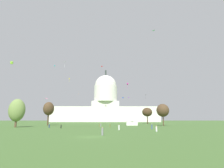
% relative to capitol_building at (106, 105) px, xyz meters
% --- Properties ---
extents(ground_plane, '(800.00, 800.00, 0.00)m').
position_rel_capitol_building_xyz_m(ground_plane, '(1.17, -184.43, -20.96)').
color(ground_plane, '#42662D').
extents(capitol_building, '(129.93, 28.40, 64.45)m').
position_rel_capitol_building_xyz_m(capitol_building, '(0.00, 0.00, 0.00)').
color(capitol_building, silver).
rests_on(capitol_building, ground_plane).
extents(event_tent, '(6.59, 7.32, 4.95)m').
position_rel_capitol_building_xyz_m(event_tent, '(17.15, -119.90, -18.47)').
color(event_tent, white).
rests_on(event_tent, ground_plane).
extents(tree_west_mid, '(7.83, 7.07, 11.87)m').
position_rel_capitol_building_xyz_m(tree_west_mid, '(-34.31, -143.43, -13.90)').
color(tree_west_mid, brown).
rests_on(tree_west_mid, ground_plane).
extents(tree_east_mid, '(8.08, 8.23, 11.18)m').
position_rel_capitol_building_xyz_m(tree_east_mid, '(32.64, -126.82, -13.15)').
color(tree_east_mid, '#4C3823').
rests_on(tree_east_mid, ground_plane).
extents(tree_east_far, '(8.48, 7.97, 11.71)m').
position_rel_capitol_building_xyz_m(tree_east_far, '(32.96, -86.31, -12.54)').
color(tree_east_far, '#42301E').
rests_on(tree_east_far, ground_plane).
extents(tree_west_near, '(7.40, 7.95, 12.66)m').
position_rel_capitol_building_xyz_m(tree_west_near, '(-28.51, -121.02, -12.02)').
color(tree_west_near, '#4C3823').
rests_on(tree_west_near, ground_plane).
extents(person_white_edge_west, '(0.65, 0.65, 1.57)m').
position_rel_capitol_building_xyz_m(person_white_edge_west, '(17.94, -169.53, -20.26)').
color(person_white_edge_west, silver).
rests_on(person_white_edge_west, ground_plane).
extents(person_grey_near_tree_east, '(0.50, 0.50, 1.57)m').
position_rel_capitol_building_xyz_m(person_grey_near_tree_east, '(0.86, -134.78, -20.25)').
color(person_grey_near_tree_east, gray).
rests_on(person_grey_near_tree_east, ground_plane).
extents(person_denim_aisle_center, '(0.55, 0.55, 1.81)m').
position_rel_capitol_building_xyz_m(person_denim_aisle_center, '(19.48, -157.57, -20.13)').
color(person_denim_aisle_center, '#3D5684').
rests_on(person_denim_aisle_center, ground_plane).
extents(person_grey_back_right, '(0.49, 0.49, 1.77)m').
position_rel_capitol_building_xyz_m(person_grey_back_right, '(3.41, -181.07, -20.16)').
color(person_grey_back_right, gray).
rests_on(person_grey_back_right, ground_plane).
extents(person_navy_near_tree_west, '(0.44, 0.44, 1.60)m').
position_rel_capitol_building_xyz_m(person_navy_near_tree_west, '(-19.13, -146.89, -20.21)').
color(person_navy_near_tree_west, navy).
rests_on(person_navy_near_tree_west, ground_plane).
extents(person_olive_back_left, '(0.45, 0.45, 1.44)m').
position_rel_capitol_building_xyz_m(person_olive_back_left, '(0.41, -139.26, -20.30)').
color(person_olive_back_left, olive).
rests_on(person_olive_back_left, ground_plane).
extents(person_black_deep_crowd, '(0.45, 0.45, 1.49)m').
position_rel_capitol_building_xyz_m(person_black_deep_crowd, '(-13.41, -150.67, -20.27)').
color(person_black_deep_crowd, black).
rests_on(person_black_deep_crowd, ground_plane).
extents(person_white_near_tent, '(0.61, 0.61, 1.75)m').
position_rel_capitol_building_xyz_m(person_white_near_tent, '(7.92, -162.51, -20.17)').
color(person_white_near_tent, silver).
rests_on(person_white_near_tent, ground_plane).
extents(person_olive_front_right, '(0.48, 0.48, 1.62)m').
position_rel_capitol_building_xyz_m(person_olive_front_right, '(5.15, -143.72, -20.22)').
color(person_olive_front_right, olive).
rests_on(person_olive_front_right, ground_plane).
extents(kite_red_high, '(1.27, 1.25, 1.10)m').
position_rel_capitol_building_xyz_m(kite_red_high, '(-2.92, -46.91, 34.56)').
color(kite_red_high, red).
extents(kite_black_mid, '(1.75, 1.56, 3.23)m').
position_rel_capitol_building_xyz_m(kite_black_mid, '(39.87, -46.72, 4.95)').
color(kite_black_mid, black).
extents(kite_orange_mid, '(0.83, 1.42, 3.39)m').
position_rel_capitol_building_xyz_m(kite_orange_mid, '(-29.30, -24.23, 11.75)').
color(kite_orange_mid, orange).
extents(kite_lime_mid, '(1.01, 1.00, 0.91)m').
position_rel_capitol_building_xyz_m(kite_lime_mid, '(-32.25, -154.87, 3.41)').
color(kite_lime_mid, '#8CD133').
extents(kite_violet_mid, '(0.80, 0.85, 0.98)m').
position_rel_capitol_building_xyz_m(kite_violet_mid, '(23.21, -50.69, 2.62)').
color(kite_violet_mid, purple).
extents(kite_turquoise_low, '(0.79, 0.75, 0.85)m').
position_rel_capitol_building_xyz_m(kite_turquoise_low, '(38.00, -75.25, -10.88)').
color(kite_turquoise_low, teal).
extents(kite_magenta_mid, '(1.04, 1.10, 4.45)m').
position_rel_capitol_building_xyz_m(kite_magenta_mid, '(16.83, -104.31, 5.34)').
color(kite_magenta_mid, '#D1339E').
extents(kite_cyan_high, '(1.06, 1.10, 2.79)m').
position_rel_capitol_building_xyz_m(kite_cyan_high, '(-38.44, -84.44, 23.76)').
color(kite_cyan_high, '#33BCDB').
extents(kite_pink_low, '(1.36, 1.40, 0.35)m').
position_rel_capitol_building_xyz_m(kite_pink_low, '(-21.32, -144.87, -9.59)').
color(kite_pink_low, pink).
extents(kite_yellow_mid, '(0.79, 0.76, 2.87)m').
position_rel_capitol_building_xyz_m(kite_yellow_mid, '(-23.86, -95.57, 10.59)').
color(kite_yellow_mid, yellow).
extents(kite_blue_mid, '(1.26, 1.26, 1.05)m').
position_rel_capitol_building_xyz_m(kite_blue_mid, '(16.66, -64.48, 0.83)').
color(kite_blue_mid, blue).
extents(kite_green_high, '(1.70, 1.80, 0.16)m').
position_rel_capitol_building_xyz_m(kite_green_high, '(33.05, -116.25, 36.92)').
color(kite_green_high, green).
extents(kite_white_mid, '(1.81, 1.84, 2.84)m').
position_rel_capitol_building_xyz_m(kite_white_mid, '(-19.85, -124.09, 13.46)').
color(kite_white_mid, white).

